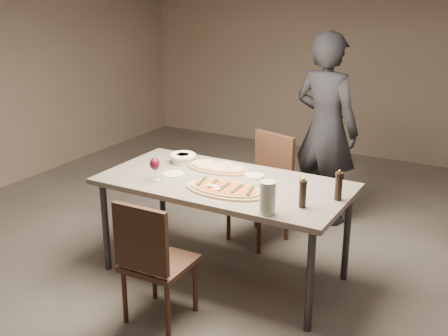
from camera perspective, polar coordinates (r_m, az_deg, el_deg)
The scene contains 14 objects.
room at distance 3.86m, azimuth 0.00°, elevation 7.75°, with size 7.00×7.00×7.00m.
dining_table at distance 4.06m, azimuth 0.00°, elevation -2.10°, with size 1.80×0.90×0.75m.
zucchini_pizza at distance 3.84m, azimuth 0.09°, elevation -2.14°, with size 0.59×0.33×0.05m.
ham_pizza at distance 4.29m, azimuth -0.59°, elevation 0.10°, with size 0.52×0.29×0.04m.
bread_basket at distance 4.44m, azimuth -4.20°, elevation 1.11°, with size 0.21×0.21×0.07m.
oil_dish at distance 4.12m, azimuth 3.09°, elevation -0.82°, with size 0.14×0.14×0.02m.
pepper_mill_left at distance 3.58m, azimuth 8.00°, elevation -2.57°, with size 0.05×0.05×0.20m.
pepper_mill_right at distance 3.74m, azimuth 11.57°, elevation -1.77°, with size 0.05×0.05×0.21m.
carafe at distance 3.46m, azimuth 4.45°, elevation -3.03°, with size 0.10×0.10×0.21m.
wine_glass at distance 4.05m, azimuth -7.04°, elevation 0.33°, with size 0.08×0.08×0.17m.
side_plate at distance 4.19m, azimuth -5.17°, elevation -0.61°, with size 0.16×0.16×0.01m.
chair_near at distance 3.59m, azimuth -7.37°, elevation -8.92°, with size 0.41×0.41×0.85m.
chair_far at distance 4.74m, azimuth 4.22°, elevation -1.40°, with size 0.53×0.53×0.91m.
diner at distance 5.09m, azimuth 10.31°, elevation 3.92°, with size 0.63×0.41×1.72m, color black.
Camera 1 is at (1.86, -3.31, 2.13)m, focal length 45.00 mm.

